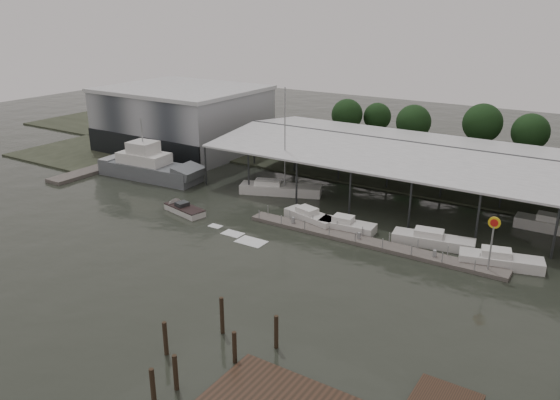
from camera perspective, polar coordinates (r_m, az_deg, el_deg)
The scene contains 17 objects.
ground at distance 57.02m, azimuth -9.08°, elevation -4.70°, with size 200.00×200.00×0.00m, color #242921.
land_strip_far at distance 90.73m, azimuth 8.70°, elevation 4.64°, with size 140.00×30.00×0.30m.
land_strip_west at distance 104.23m, azimuth -14.80°, elevation 6.17°, with size 20.00×40.00×0.30m.
storage_warehouse at distance 94.77m, azimuth -10.08°, elevation 8.43°, with size 24.50×20.50×10.50m.
covered_boat_shed at distance 70.90m, azimuth 16.82°, elevation 4.82°, with size 58.24×24.00×6.96m.
trawler_dock at distance 86.73m, azimuth -17.95°, elevation 3.29°, with size 3.00×18.00×0.50m.
floating_dock at distance 57.26m, azimuth 9.13°, elevation -4.37°, with size 28.00×2.00×1.40m.
shell_fuel_sign at distance 52.71m, azimuth 21.35°, elevation -3.31°, with size 1.10×0.18×5.55m.
grey_trawler at distance 79.82m, azimuth -13.39°, elevation 3.35°, with size 16.39×5.78×8.84m.
white_sailboat at distance 71.28m, azimuth -0.07°, elevation 1.16°, with size 10.80×6.32×14.06m.
speedboat_underway at distance 66.14m, azimuth -10.21°, elevation -0.91°, with size 17.19×5.57×2.00m.
moored_cruiser_0 at distance 62.12m, azimuth 3.18°, elevation -1.77°, with size 6.95×3.81×1.70m.
moored_cruiser_1 at distance 60.04m, azimuth 6.98°, elevation -2.67°, with size 6.27×2.67×1.70m.
moored_cruiser_2 at distance 58.22m, azimuth 15.65°, elevation -4.03°, with size 8.43×3.50×1.70m.
moored_cruiser_3 at distance 55.82m, azimuth 22.01°, elevation -5.84°, with size 7.87×4.00×1.70m.
mooring_pilings at distance 39.13m, azimuth -7.63°, elevation -15.24°, with size 6.44×9.24×3.60m.
horizon_tree_line at distance 88.91m, azimuth 25.53°, elevation 6.30°, with size 68.10×9.91×9.35m.
Camera 1 is at (35.20, -38.34, 23.30)m, focal length 35.00 mm.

